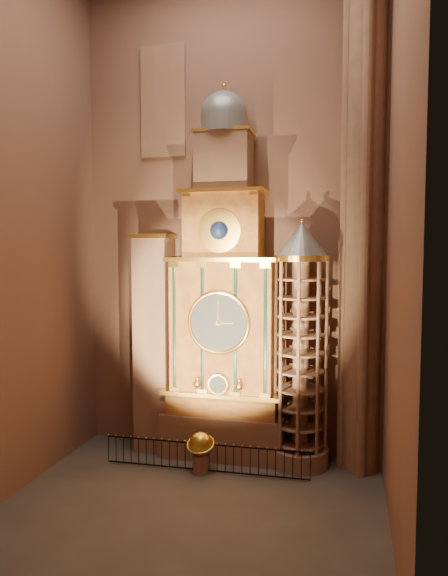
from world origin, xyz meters
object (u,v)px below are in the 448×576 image
(stair_turret, at_px, (301,347))
(iron_railing, at_px, (205,457))
(portrait_tower, at_px, (154,342))
(celestial_globe, at_px, (201,448))
(astronomical_clock, at_px, (224,312))

(stair_turret, relative_size, iron_railing, 1.22)
(portrait_tower, height_order, iron_railing, portrait_tower)
(portrait_tower, bearing_deg, celestial_globe, -35.79)
(iron_railing, bearing_deg, astronomical_clock, 80.64)
(portrait_tower, relative_size, celestial_globe, 5.87)
(portrait_tower, relative_size, iron_railing, 1.15)
(astronomical_clock, relative_size, portrait_tower, 1.64)
(stair_turret, height_order, iron_railing, stair_turret)
(celestial_globe, xyz_separation_m, iron_railing, (0.19, 0.03, -0.39))
(stair_turret, bearing_deg, astronomical_clock, 175.70)
(stair_turret, bearing_deg, celestial_globe, -155.98)
(portrait_tower, relative_size, stair_turret, 0.94)
(iron_railing, bearing_deg, celestial_globe, -170.49)
(stair_turret, relative_size, celestial_globe, 6.22)
(astronomical_clock, distance_m, iron_railing, 6.36)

